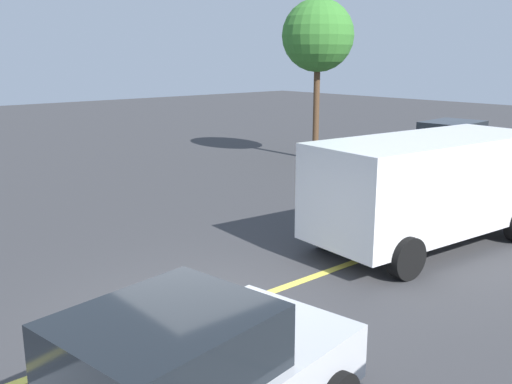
% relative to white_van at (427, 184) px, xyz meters
% --- Properties ---
extents(ground_plane, '(80.00, 80.00, 0.00)m').
position_rel_white_van_xyz_m(ground_plane, '(-5.33, 0.27, -1.27)').
color(ground_plane, '#38383A').
extents(lane_marking_centre, '(28.00, 0.16, 0.01)m').
position_rel_white_van_xyz_m(lane_marking_centre, '(-2.33, 0.27, -1.26)').
color(lane_marking_centre, '#E0D14C').
extents(white_van, '(5.37, 2.66, 2.20)m').
position_rel_white_van_xyz_m(white_van, '(0.00, 0.00, 0.00)').
color(white_van, white).
rests_on(white_van, ground_plane).
extents(car_white_crossing, '(4.40, 2.22, 1.64)m').
position_rel_white_van_xyz_m(car_white_crossing, '(7.39, 3.86, -0.45)').
color(car_white_crossing, white).
rests_on(car_white_crossing, ground_plane).
extents(tree_left_verge, '(2.57, 2.57, 5.75)m').
position_rel_white_van_xyz_m(tree_left_verge, '(5.65, 8.28, 3.17)').
color(tree_left_verge, '#513823').
rests_on(tree_left_verge, ground_plane).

